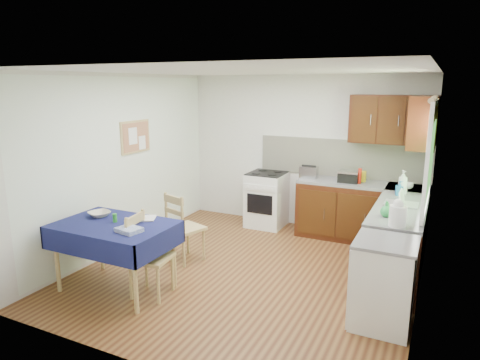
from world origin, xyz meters
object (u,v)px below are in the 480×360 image
at_px(dining_table, 114,232).
at_px(sandwich_press, 349,176).
at_px(dish_rack, 401,203).
at_px(toaster, 309,172).
at_px(kettle, 398,214).
at_px(chair_far, 182,225).
at_px(chair_near, 147,253).

relative_size(dining_table, sandwich_press, 4.47).
relative_size(dining_table, dish_rack, 3.38).
height_order(toaster, kettle, kettle).
height_order(chair_far, toaster, toaster).
relative_size(chair_far, toaster, 3.53).
bearing_deg(dish_rack, dining_table, -122.30).
bearing_deg(kettle, dining_table, -161.21).
height_order(dining_table, dish_rack, dish_rack).
bearing_deg(chair_near, chair_far, 1.62).
distance_m(dining_table, sandwich_press, 3.53).
height_order(toaster, dish_rack, toaster).
distance_m(chair_near, kettle, 2.75).
xyz_separation_m(chair_far, sandwich_press, (1.80, 1.85, 0.48)).
xyz_separation_m(dining_table, sandwich_press, (2.04, 2.86, 0.29)).
bearing_deg(dining_table, dish_rack, 12.08).
bearing_deg(sandwich_press, chair_near, -106.85).
height_order(chair_near, dish_rack, dish_rack).
height_order(chair_near, sandwich_press, sandwich_press).
bearing_deg(dining_table, kettle, -2.12).
bearing_deg(sandwich_press, dish_rack, -36.10).
height_order(dining_table, kettle, kettle).
bearing_deg(dining_table, chair_far, 55.31).
xyz_separation_m(sandwich_press, kettle, (0.89, -1.86, 0.05)).
xyz_separation_m(dish_rack, kettle, (0.04, -0.88, 0.11)).
relative_size(toaster, dish_rack, 0.69).
relative_size(chair_near, dish_rack, 2.43).
relative_size(toaster, kettle, 0.91).
height_order(dining_table, sandwich_press, sandwich_press).
height_order(chair_far, kettle, kettle).
relative_size(chair_near, sandwich_press, 3.21).
bearing_deg(toaster, sandwich_press, -1.34).
bearing_deg(sandwich_press, kettle, -51.17).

